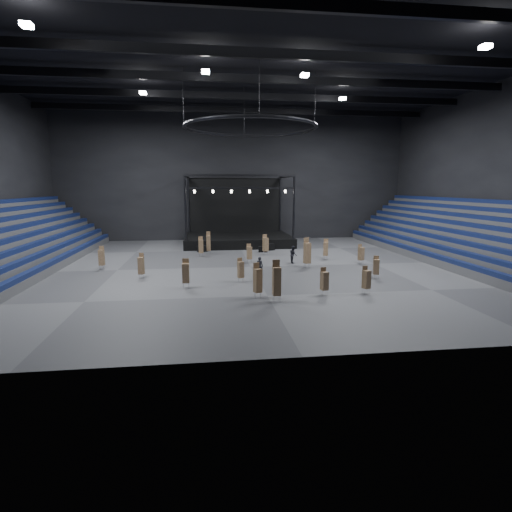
{
  "coord_description": "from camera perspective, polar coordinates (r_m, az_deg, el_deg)",
  "views": [
    {
      "loc": [
        -4.26,
        -37.68,
        7.64
      ],
      "look_at": [
        0.26,
        -2.0,
        1.4
      ],
      "focal_mm": 28.0,
      "sensor_mm": 36.0,
      "label": 1
    }
  ],
  "objects": [
    {
      "name": "chair_stack_13",
      "position": [
        45.27,
        1.37,
        1.72
      ],
      "size": [
        0.67,
        0.67,
        2.33
      ],
      "rotation": [
        0.0,
        0.0,
        0.29
      ],
      "color": "silver",
      "rests_on": "floor"
    },
    {
      "name": "chair_stack_12",
      "position": [
        40.54,
        -0.96,
        0.49
      ],
      "size": [
        0.54,
        0.54,
        1.95
      ],
      "rotation": [
        0.0,
        0.0,
        0.18
      ],
      "color": "silver",
      "rests_on": "floor"
    },
    {
      "name": "floodlights",
      "position": [
        35.11,
        -0.01,
        24.63
      ],
      "size": [
        28.6,
        16.6,
        0.25
      ],
      "color": "white",
      "rests_on": "roof_girders"
    },
    {
      "name": "chair_stack_14",
      "position": [
        27.7,
        0.24,
        -3.43
      ],
      "size": [
        0.63,
        0.63,
        2.48
      ],
      "rotation": [
        0.0,
        0.0,
        0.39
      ],
      "color": "silver",
      "rests_on": "floor"
    },
    {
      "name": "chair_stack_1",
      "position": [
        39.99,
        -21.21,
        -0.16
      ],
      "size": [
        0.5,
        0.5,
        2.2
      ],
      "rotation": [
        0.0,
        0.0,
        -0.08
      ],
      "color": "silver",
      "rests_on": "floor"
    },
    {
      "name": "bleachers_right",
      "position": [
        46.84,
        28.37,
        1.41
      ],
      "size": [
        7.2,
        40.0,
        6.4
      ],
      "color": "#4B4B4E",
      "rests_on": "floor"
    },
    {
      "name": "flight_case_right",
      "position": [
        48.68,
        1.91,
        1.3
      ],
      "size": [
        1.37,
        1.03,
        0.82
      ],
      "primitive_type": "cube",
      "rotation": [
        0.0,
        0.0,
        0.39
      ],
      "color": "black",
      "rests_on": "floor"
    },
    {
      "name": "floor",
      "position": [
        38.68,
        -0.75,
        -1.55
      ],
      "size": [
        50.0,
        50.0,
        0.0
      ],
      "primitive_type": "plane",
      "color": "#4F4F52",
      "rests_on": "ground"
    },
    {
      "name": "ceiling",
      "position": [
        39.31,
        -0.81,
        25.12
      ],
      "size": [
        50.0,
        42.0,
        0.2
      ],
      "primitive_type": "cube",
      "color": "black",
      "rests_on": "wall_back"
    },
    {
      "name": "chair_stack_4",
      "position": [
        44.54,
        -7.88,
        1.42
      ],
      "size": [
        0.54,
        0.54,
        2.24
      ],
      "rotation": [
        0.0,
        0.0,
        0.11
      ],
      "color": "silver",
      "rests_on": "floor"
    },
    {
      "name": "flight_case_mid",
      "position": [
        47.3,
        1.0,
        0.98
      ],
      "size": [
        1.09,
        0.61,
        0.7
      ],
      "primitive_type": "cube",
      "rotation": [
        0.0,
        0.0,
        -0.08
      ],
      "color": "black",
      "rests_on": "floor"
    },
    {
      "name": "chair_stack_0",
      "position": [
        29.9,
        15.49,
        -3.17
      ],
      "size": [
        0.61,
        0.61,
        2.04
      ],
      "rotation": [
        0.0,
        0.0,
        0.38
      ],
      "color": "silver",
      "rests_on": "floor"
    },
    {
      "name": "wall_front",
      "position": [
        17.27,
        7.32,
        14.28
      ],
      "size": [
        50.0,
        0.2,
        18.0
      ],
      "primitive_type": "cube",
      "color": "black",
      "rests_on": "ground"
    },
    {
      "name": "chair_stack_9",
      "position": [
        28.85,
        9.74,
        -3.46
      ],
      "size": [
        0.57,
        0.57,
        2.01
      ],
      "rotation": [
        0.0,
        0.0,
        0.29
      ],
      "color": "silver",
      "rests_on": "floor"
    },
    {
      "name": "chair_stack_7",
      "position": [
        46.13,
        -6.8,
        1.9
      ],
      "size": [
        0.48,
        0.48,
        2.6
      ],
      "rotation": [
        0.0,
        0.0,
        -0.05
      ],
      "color": "silver",
      "rests_on": "floor"
    },
    {
      "name": "chair_stack_5",
      "position": [
        41.28,
        14.78,
        0.37
      ],
      "size": [
        0.62,
        0.62,
        2.0
      ],
      "rotation": [
        0.0,
        0.0,
        0.39
      ],
      "color": "silver",
      "rests_on": "floor"
    },
    {
      "name": "stage",
      "position": [
        54.44,
        -2.68,
        3.3
      ],
      "size": [
        14.0,
        10.0,
        9.2
      ],
      "color": "black",
      "rests_on": "floor"
    },
    {
      "name": "chair_stack_2",
      "position": [
        43.15,
        9.93,
        1.06
      ],
      "size": [
        0.63,
        0.63,
        2.19
      ],
      "rotation": [
        0.0,
        0.0,
        -0.35
      ],
      "color": "silver",
      "rests_on": "floor"
    },
    {
      "name": "chair_stack_8",
      "position": [
        35.0,
        16.78,
        -1.45
      ],
      "size": [
        0.55,
        0.55,
        1.94
      ],
      "rotation": [
        0.0,
        0.0,
        -0.25
      ],
      "color": "silver",
      "rests_on": "floor"
    },
    {
      "name": "chair_stack_3",
      "position": [
        38.22,
        7.32,
        0.49
      ],
      "size": [
        0.68,
        0.68,
        2.89
      ],
      "rotation": [
        0.0,
        0.0,
        0.26
      ],
      "color": "silver",
      "rests_on": "floor"
    },
    {
      "name": "chair_stack_6",
      "position": [
        26.83,
        2.97,
        -3.51
      ],
      "size": [
        0.54,
        0.54,
        2.84
      ],
      "rotation": [
        0.0,
        0.0,
        0.04
      ],
      "color": "silver",
      "rests_on": "floor"
    },
    {
      "name": "chair_stack_15",
      "position": [
        30.82,
        -10.0,
        -2.34
      ],
      "size": [
        0.53,
        0.53,
        2.28
      ],
      "rotation": [
        0.0,
        0.0,
        -0.02
      ],
      "color": "silver",
      "rests_on": "floor"
    },
    {
      "name": "roof_girders",
      "position": [
        39.11,
        -0.81,
        23.99
      ],
      "size": [
        49.0,
        30.35,
        0.7
      ],
      "color": "black",
      "rests_on": "ceiling"
    },
    {
      "name": "truss_ring",
      "position": [
        38.3,
        -0.8,
        17.89
      ],
      "size": [
        12.3,
        12.3,
        5.15
      ],
      "color": "black",
      "rests_on": "ceiling"
    },
    {
      "name": "chair_stack_10",
      "position": [
        35.03,
        -16.1,
        -1.27
      ],
      "size": [
        0.53,
        0.53,
        2.16
      ],
      "rotation": [
        0.0,
        0.0,
        -0.29
      ],
      "color": "silver",
      "rests_on": "floor"
    },
    {
      "name": "crew_member",
      "position": [
        40.62,
        5.34,
        0.22
      ],
      "size": [
        0.69,
        0.87,
        1.76
      ],
      "primitive_type": "imported",
      "rotation": [
        0.0,
        0.0,
        1.54
      ],
      "color": "black",
      "rests_on": "floor"
    },
    {
      "name": "man_center",
      "position": [
        34.83,
        0.53,
        -1.45
      ],
      "size": [
        0.71,
        0.6,
        1.64
      ],
      "primitive_type": "imported",
      "rotation": [
        0.0,
        0.0,
        2.73
      ],
      "color": "black",
      "rests_on": "floor"
    },
    {
      "name": "flight_case_left",
      "position": [
        47.93,
        -7.67,
        1.04
      ],
      "size": [
        1.25,
        0.92,
        0.75
      ],
      "primitive_type": "cube",
      "rotation": [
        0.0,
        0.0,
        0.35
      ],
      "color": "black",
      "rests_on": "floor"
    },
    {
      "name": "chair_stack_11",
      "position": [
        32.34,
        -2.21,
        -1.91
      ],
      "size": [
        0.56,
        0.56,
        1.99
      ],
      "rotation": [
        0.0,
        0.0,
        0.34
      ],
      "color": "silver",
      "rests_on": "floor"
    },
    {
      "name": "wall_right",
      "position": [
        47.73,
        31.14,
        10.09
      ],
      "size": [
        0.2,
        42.0,
        18.0
      ],
      "primitive_type": "cube",
      "color": "black",
      "rests_on": "ground"
    },
    {
      "name": "wall_back",
      "position": [
        58.85,
        -3.12,
        11.15
      ],
      "size": [
        50.0,
        0.2,
        18.0
      ],
      "primitive_type": "cube",
      "color": "black",
      "rests_on": "ground"
    }
  ]
}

